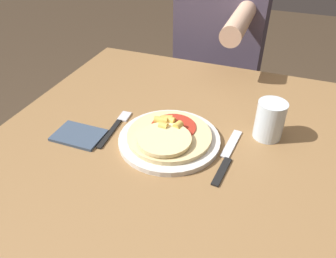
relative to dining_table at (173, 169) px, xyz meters
name	(u,v)px	position (x,y,z in m)	size (l,w,h in m)	color
dining_table	(173,169)	(0.00, 0.00, 0.00)	(0.93, 0.94, 0.76)	olive
plate	(168,139)	(0.00, -0.03, 0.13)	(0.26, 0.26, 0.01)	silver
pizza	(167,135)	(0.00, -0.03, 0.15)	(0.22, 0.22, 0.04)	#E0C689
fork	(116,126)	(-0.16, -0.02, 0.13)	(0.03, 0.18, 0.00)	black
knife	(227,157)	(0.15, -0.04, 0.13)	(0.03, 0.22, 0.00)	black
drinking_glass	(270,120)	(0.23, 0.08, 0.18)	(0.07, 0.07, 0.10)	silver
napkin	(79,135)	(-0.23, -0.09, 0.13)	(0.13, 0.09, 0.01)	#38475B
person_diner	(220,45)	(-0.04, 0.73, 0.10)	(0.37, 0.52, 1.25)	#2D2D38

